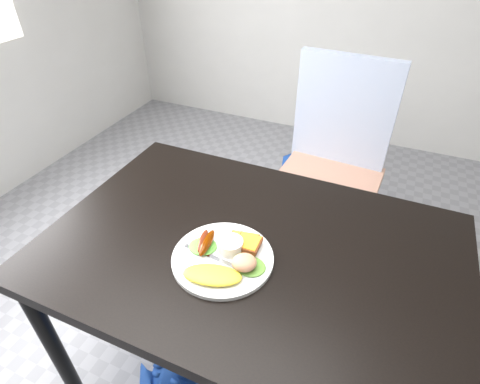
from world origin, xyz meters
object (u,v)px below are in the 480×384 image
(dining_chair, at_px, (325,185))
(person, at_px, (258,146))
(dining_table, at_px, (252,249))
(plate, at_px, (223,258))

(dining_chair, distance_m, person, 0.55)
(dining_table, xyz_separation_m, person, (-0.16, 0.45, 0.08))
(dining_table, xyz_separation_m, dining_chair, (0.07, 0.81, -0.28))
(plate, bearing_deg, person, 101.08)
(person, distance_m, plate, 0.55)
(dining_chair, height_order, person, person)
(person, bearing_deg, dining_chair, -118.83)
(dining_table, relative_size, person, 0.75)
(plate, bearing_deg, dining_table, 59.80)
(dining_table, distance_m, dining_chair, 0.86)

